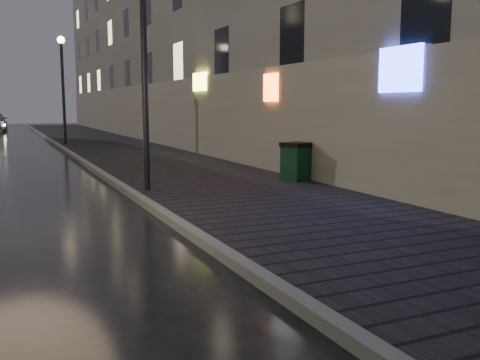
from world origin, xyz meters
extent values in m
plane|color=black|center=(0.00, 0.00, 0.00)|extent=(120.00, 120.00, 0.00)
cube|color=black|center=(3.90, 21.00, 0.07)|extent=(4.60, 58.00, 0.15)
cube|color=slate|center=(1.50, 21.00, 0.07)|extent=(0.20, 58.00, 0.15)
cube|color=#605B54|center=(7.10, 25.00, 6.50)|extent=(1.80, 50.00, 13.00)
cylinder|color=black|center=(1.85, 6.00, 2.65)|extent=(0.14, 0.14, 5.00)
cylinder|color=black|center=(1.85, 22.00, 2.65)|extent=(0.14, 0.14, 5.00)
sphere|color=#FFD88C|center=(1.85, 22.00, 5.25)|extent=(0.36, 0.36, 0.36)
cube|color=#0E3318|center=(5.80, 5.97, 0.59)|extent=(0.75, 0.75, 0.88)
cube|color=black|center=(5.80, 5.97, 1.08)|extent=(0.81, 0.81, 0.11)
camera|label=1|loc=(-1.24, -5.99, 2.10)|focal=40.00mm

